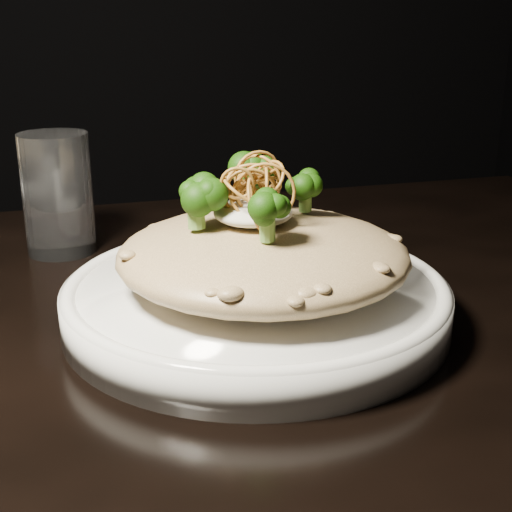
% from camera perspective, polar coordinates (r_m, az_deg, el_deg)
% --- Properties ---
extents(table, '(1.10, 0.80, 0.75)m').
position_cam_1_polar(table, '(0.61, -3.47, -12.64)').
color(table, black).
rests_on(table, ground).
extents(plate, '(0.31, 0.31, 0.03)m').
position_cam_1_polar(plate, '(0.57, -0.00, -3.69)').
color(plate, white).
rests_on(plate, table).
extents(risotto, '(0.23, 0.23, 0.05)m').
position_cam_1_polar(risotto, '(0.56, 0.58, 0.12)').
color(risotto, brown).
rests_on(risotto, plate).
extents(broccoli, '(0.12, 0.12, 0.05)m').
position_cam_1_polar(broccoli, '(0.55, 0.08, 5.01)').
color(broccoli, black).
rests_on(broccoli, risotto).
extents(cheese, '(0.06, 0.06, 0.02)m').
position_cam_1_polar(cheese, '(0.55, -0.24, 3.49)').
color(cheese, silver).
rests_on(cheese, risotto).
extents(shallots, '(0.05, 0.05, 0.03)m').
position_cam_1_polar(shallots, '(0.54, -0.53, 6.05)').
color(shallots, brown).
rests_on(shallots, cheese).
extents(drinking_glass, '(0.08, 0.08, 0.12)m').
position_cam_1_polar(drinking_glass, '(0.75, -15.60, 4.80)').
color(drinking_glass, white).
rests_on(drinking_glass, table).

